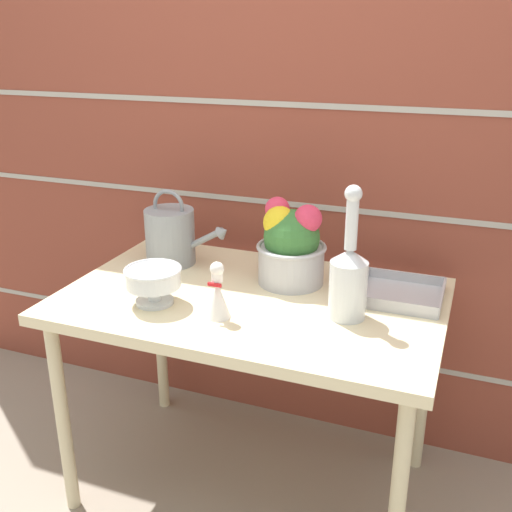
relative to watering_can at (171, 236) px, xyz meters
name	(u,v)px	position (x,y,z in m)	size (l,w,h in m)	color
ground_plane	(252,483)	(0.37, -0.16, -0.84)	(12.00, 12.00, 0.00)	gray
brick_wall	(300,154)	(0.37, 0.32, 0.26)	(3.60, 0.08, 2.20)	brown
patio_table	(252,316)	(0.37, -0.16, -0.17)	(1.19, 0.75, 0.74)	beige
watering_can	(171,236)	(0.00, 0.00, 0.00)	(0.32, 0.18, 0.27)	gray
crystal_pedestal_bowl	(153,280)	(0.11, -0.32, -0.03)	(0.18, 0.18, 0.12)	silver
flower_planter	(291,245)	(0.45, -0.02, 0.03)	(0.23, 0.23, 0.28)	#ADADB2
glass_decanter	(349,276)	(0.68, -0.20, 0.02)	(0.11, 0.11, 0.39)	silver
figurine_vase	(218,295)	(0.33, -0.34, -0.03)	(0.07, 0.07, 0.17)	white
wire_tray	(400,294)	(0.81, -0.01, -0.09)	(0.26, 0.25, 0.04)	#B7B7BC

